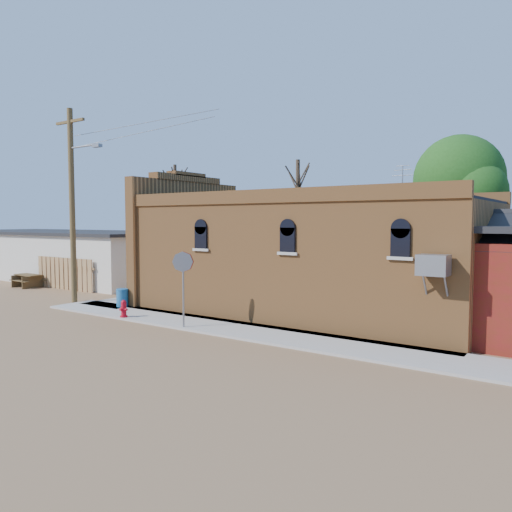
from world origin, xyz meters
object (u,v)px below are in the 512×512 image
Objects in this scene: fire_hydrant at (124,309)px; stop_sign at (183,269)px; picnic_table at (28,279)px; brick_bar at (303,257)px; utility_pole at (73,201)px; trash_barrel at (122,298)px.

fire_hydrant is 0.25× the size of stop_sign.
brick_bar is at bearing 9.86° from picnic_table.
utility_pole reaches higher than fire_hydrant.
brick_bar reaches higher than stop_sign.
brick_bar is at bearing 23.69° from utility_pole.
fire_hydrant reaches higher than picnic_table.
brick_bar is 8.88× the size of picnic_table.
fire_hydrant is 2.54m from trash_barrel.
stop_sign reaches higher than picnic_table.
utility_pole reaches higher than picnic_table.
stop_sign is (3.20, 0.00, 1.74)m from fire_hydrant.
utility_pole is 11.48× the size of trash_barrel.
stop_sign is at bearing -107.91° from brick_bar.
brick_bar is 7.66m from fire_hydrant.
utility_pole is at bearing 157.19° from fire_hydrant.
brick_bar is 5.78m from stop_sign.
picnic_table is (-17.08, -2.29, -1.85)m from brick_bar.
brick_bar is 24.17× the size of fire_hydrant.
trash_barrel is (2.84, 0.39, -4.30)m from utility_pole.
stop_sign is at bearing -8.72° from fire_hydrant.
trash_barrel is 0.42× the size of picnic_table.
fire_hydrant is (-4.97, -5.50, -1.92)m from brick_bar.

